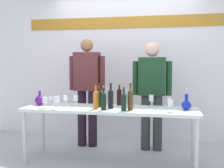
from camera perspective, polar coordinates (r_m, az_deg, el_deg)
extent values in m
plane|color=#B0B0BA|center=(3.94, -0.46, -15.63)|extent=(10.00, 10.00, 0.00)
cube|color=white|center=(5.02, 2.80, 6.09)|extent=(5.10, 0.10, 3.00)
cube|color=#B77F28|center=(5.01, 2.72, 12.42)|extent=(3.57, 0.01, 0.20)
cube|color=silver|center=(3.76, -0.47, -5.18)|extent=(2.32, 0.65, 0.04)
cylinder|color=silver|center=(3.97, -17.36, -10.36)|extent=(0.05, 0.05, 0.70)
cylinder|color=silver|center=(3.50, 16.83, -12.33)|extent=(0.05, 0.05, 0.70)
cylinder|color=silver|center=(4.44, -13.86, -8.71)|extent=(0.05, 0.05, 0.70)
cylinder|color=silver|center=(4.03, 16.14, -10.10)|extent=(0.05, 0.05, 0.70)
sphere|color=#54158A|center=(4.11, -14.50, -3.25)|extent=(0.14, 0.14, 0.14)
cylinder|color=#54158A|center=(4.10, -14.53, -1.90)|extent=(0.03, 0.03, 0.08)
sphere|color=#1525B7|center=(3.69, 14.89, -4.21)|extent=(0.12, 0.12, 0.12)
cylinder|color=#1525B7|center=(3.68, 14.92, -2.70)|extent=(0.04, 0.04, 0.09)
cylinder|color=black|center=(4.59, -6.13, -6.90)|extent=(0.14, 0.14, 0.91)
cylinder|color=black|center=(4.54, -3.97, -7.02)|extent=(0.14, 0.14, 0.91)
cube|color=#5B2B2B|center=(4.48, -5.12, 2.57)|extent=(0.40, 0.22, 0.61)
cylinder|color=#5B2B2B|center=(4.56, -8.10, 2.19)|extent=(0.09, 0.09, 0.55)
cylinder|color=#5B2B2B|center=(4.41, -2.02, 2.16)|extent=(0.09, 0.09, 0.55)
sphere|color=#9C6D47|center=(4.48, -5.15, 7.87)|extent=(0.20, 0.20, 0.20)
cylinder|color=#2E3531|center=(4.39, 6.86, -7.76)|extent=(0.14, 0.14, 0.85)
cylinder|color=#2E3531|center=(4.38, 9.26, -7.82)|extent=(0.14, 0.14, 0.85)
cube|color=#1C4024|center=(4.30, 8.16, 1.56)|extent=(0.41, 0.22, 0.57)
cylinder|color=#1C4024|center=(4.32, 4.81, 1.23)|extent=(0.09, 0.09, 0.52)
cylinder|color=#1C4024|center=(4.29, 11.52, 1.13)|extent=(0.09, 0.09, 0.52)
sphere|color=beige|center=(4.29, 8.21, 6.97)|extent=(0.21, 0.21, 0.21)
cylinder|color=black|center=(3.69, -0.26, -3.23)|extent=(0.07, 0.07, 0.23)
cone|color=black|center=(3.67, -0.26, -1.26)|extent=(0.07, 0.07, 0.03)
cylinder|color=black|center=(3.67, -0.26, -0.76)|extent=(0.02, 0.02, 0.09)
cylinder|color=black|center=(3.67, -0.26, 0.06)|extent=(0.03, 0.03, 0.02)
cylinder|color=black|center=(3.83, -2.71, -3.14)|extent=(0.07, 0.07, 0.21)
cone|color=black|center=(3.81, -2.72, -1.42)|extent=(0.07, 0.07, 0.03)
cylinder|color=black|center=(3.81, -2.72, -1.14)|extent=(0.03, 0.03, 0.06)
cylinder|color=#B11E1A|center=(3.81, -2.72, -0.56)|extent=(0.03, 0.03, 0.02)
cylinder|color=orange|center=(3.65, -3.30, -3.38)|extent=(0.07, 0.07, 0.22)
cone|color=orange|center=(3.64, -3.31, -1.46)|extent=(0.07, 0.07, 0.03)
cylinder|color=orange|center=(3.63, -3.31, -0.96)|extent=(0.02, 0.02, 0.09)
cylinder|color=#AC1A24|center=(3.63, -3.31, -0.14)|extent=(0.03, 0.03, 0.02)
cylinder|color=black|center=(3.58, -1.72, -3.67)|extent=(0.06, 0.06, 0.20)
cone|color=black|center=(3.57, -1.73, -1.86)|extent=(0.06, 0.06, 0.03)
cylinder|color=black|center=(3.57, -1.73, -1.35)|extent=(0.02, 0.02, 0.09)
cylinder|color=gold|center=(3.56, -1.73, -0.53)|extent=(0.03, 0.03, 0.02)
cylinder|color=#311819|center=(3.95, -2.58, -2.87)|extent=(0.07, 0.07, 0.21)
cone|color=#311819|center=(3.94, -2.59, -1.15)|extent=(0.07, 0.07, 0.03)
cylinder|color=#311819|center=(3.93, -2.59, -0.72)|extent=(0.02, 0.02, 0.08)
cylinder|color=#B41B27|center=(3.93, -2.59, 0.01)|extent=(0.03, 0.03, 0.02)
cylinder|color=black|center=(3.99, 1.48, -2.75)|extent=(0.07, 0.07, 0.22)
cone|color=black|center=(3.97, 1.49, -1.02)|extent=(0.07, 0.07, 0.03)
cylinder|color=black|center=(3.97, 1.49, -0.72)|extent=(0.02, 0.02, 0.07)
cylinder|color=gold|center=(3.97, 1.49, -0.13)|extent=(0.03, 0.03, 0.02)
cylinder|color=#49351D|center=(3.57, 3.76, -3.44)|extent=(0.07, 0.07, 0.24)
cone|color=#49351D|center=(3.55, 3.77, -1.34)|extent=(0.07, 0.07, 0.03)
cylinder|color=#49351D|center=(3.55, 3.78, -0.84)|extent=(0.02, 0.02, 0.09)
cylinder|color=black|center=(3.54, 3.78, -0.02)|extent=(0.03, 0.03, 0.02)
cylinder|color=black|center=(3.52, 2.42, -3.82)|extent=(0.06, 0.06, 0.20)
cone|color=black|center=(3.50, 2.43, -2.00)|extent=(0.06, 0.06, 0.03)
cylinder|color=black|center=(3.50, 2.43, -1.50)|extent=(0.02, 0.02, 0.08)
cylinder|color=#B4271A|center=(3.50, 2.43, -0.70)|extent=(0.03, 0.03, 0.02)
cylinder|color=white|center=(3.73, -11.44, -4.98)|extent=(0.05, 0.05, 0.00)
cylinder|color=white|center=(3.73, -11.45, -4.38)|extent=(0.01, 0.01, 0.08)
cylinder|color=white|center=(3.72, -11.47, -3.16)|extent=(0.06, 0.06, 0.09)
cylinder|color=white|center=(3.93, -9.45, -4.50)|extent=(0.06, 0.06, 0.00)
cylinder|color=white|center=(3.92, -9.45, -3.93)|extent=(0.01, 0.01, 0.08)
cylinder|color=white|center=(3.91, -9.47, -2.85)|extent=(0.06, 0.06, 0.07)
cylinder|color=white|center=(3.96, -10.96, -4.44)|extent=(0.06, 0.06, 0.00)
cylinder|color=white|center=(3.96, -10.97, -3.99)|extent=(0.01, 0.01, 0.06)
cylinder|color=white|center=(3.95, -10.98, -2.98)|extent=(0.06, 0.06, 0.08)
cylinder|color=white|center=(3.83, -13.48, -4.78)|extent=(0.06, 0.06, 0.00)
cylinder|color=white|center=(3.83, -13.49, -4.24)|extent=(0.01, 0.01, 0.07)
cylinder|color=white|center=(3.82, -13.51, -3.19)|extent=(0.07, 0.07, 0.07)
cylinder|color=white|center=(4.07, -12.40, -4.22)|extent=(0.06, 0.06, 0.00)
cylinder|color=white|center=(4.07, -12.40, -3.80)|extent=(0.01, 0.01, 0.06)
cylinder|color=white|center=(4.06, -12.42, -2.92)|extent=(0.06, 0.06, 0.07)
cylinder|color=white|center=(3.95, -7.40, -4.43)|extent=(0.06, 0.06, 0.00)
cylinder|color=white|center=(3.94, -7.41, -3.91)|extent=(0.01, 0.01, 0.07)
cylinder|color=white|center=(3.93, -7.42, -2.85)|extent=(0.07, 0.07, 0.08)
cylinder|color=white|center=(3.88, 7.97, -4.60)|extent=(0.06, 0.06, 0.00)
cylinder|color=white|center=(3.87, 7.98, -4.04)|extent=(0.01, 0.01, 0.07)
cylinder|color=white|center=(3.86, 7.99, -2.85)|extent=(0.06, 0.06, 0.09)
cylinder|color=white|center=(3.82, 11.63, -4.77)|extent=(0.06, 0.06, 0.00)
cylinder|color=white|center=(3.82, 11.64, -4.26)|extent=(0.01, 0.01, 0.07)
cylinder|color=white|center=(3.81, 11.66, -3.20)|extent=(0.07, 0.07, 0.08)
cylinder|color=white|center=(3.51, 11.79, -5.59)|extent=(0.06, 0.06, 0.00)
cylinder|color=white|center=(3.50, 11.80, -4.98)|extent=(0.01, 0.01, 0.07)
cylinder|color=white|center=(3.49, 11.81, -3.83)|extent=(0.07, 0.07, 0.07)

